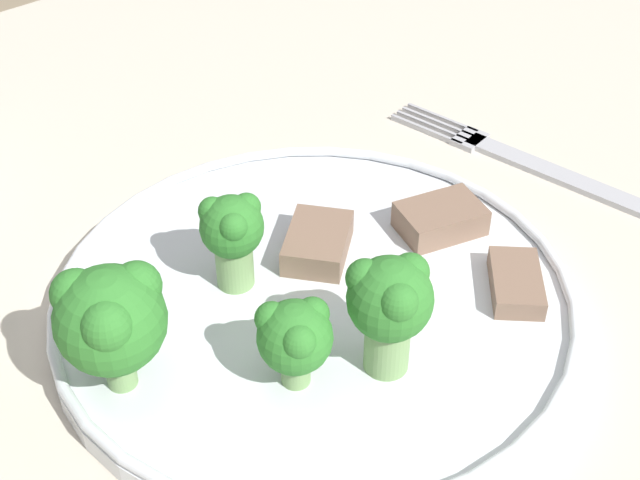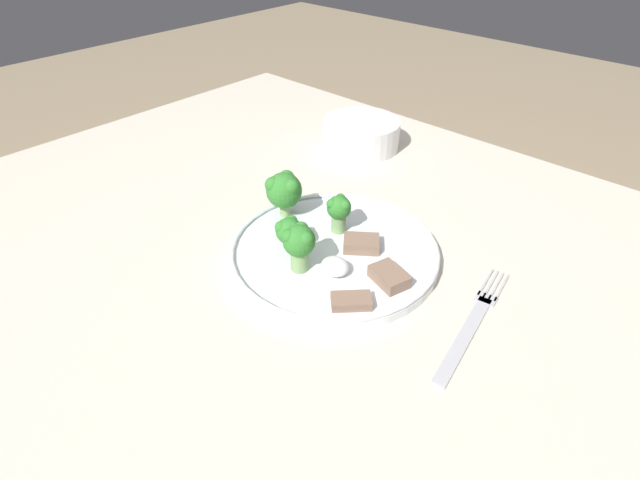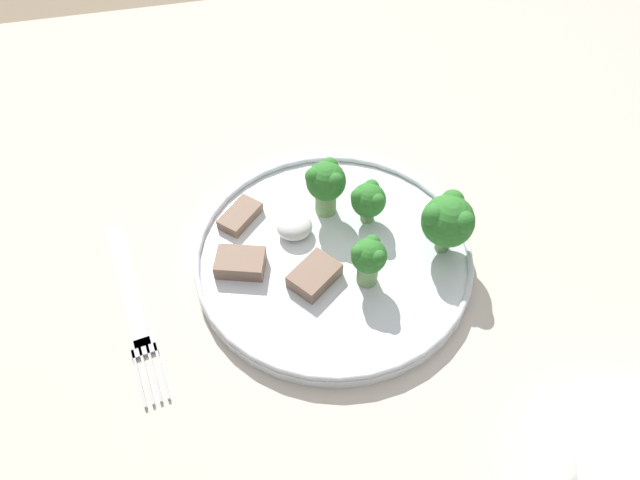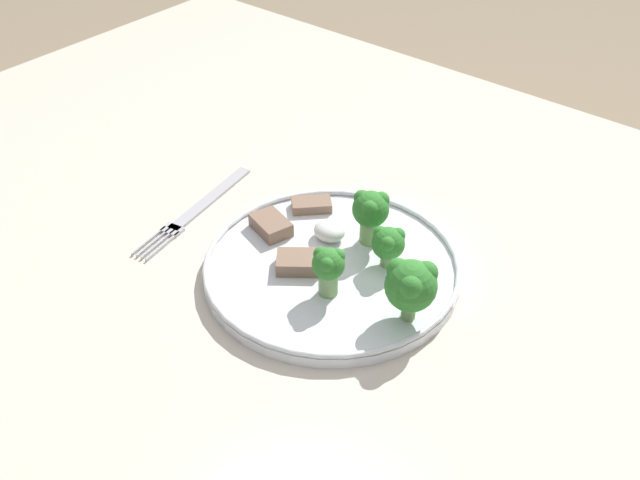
% 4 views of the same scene
% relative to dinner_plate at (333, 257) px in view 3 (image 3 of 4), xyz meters
% --- Properties ---
extents(ground_plane, '(8.00, 8.00, 0.00)m').
position_rel_dinner_plate_xyz_m(ground_plane, '(0.04, -0.03, -0.75)').
color(ground_plane, '#9E896B').
extents(table, '(1.37, 0.99, 0.74)m').
position_rel_dinner_plate_xyz_m(table, '(0.04, -0.03, -0.10)').
color(table, beige).
rests_on(table, ground_plane).
extents(dinner_plate, '(0.28, 0.28, 0.02)m').
position_rel_dinner_plate_xyz_m(dinner_plate, '(0.00, 0.00, 0.00)').
color(dinner_plate, white).
rests_on(dinner_plate, table).
extents(fork, '(0.05, 0.21, 0.00)m').
position_rel_dinner_plate_xyz_m(fork, '(0.20, 0.01, -0.01)').
color(fork, '#B2B2B7').
rests_on(fork, table).
extents(broccoli_floret_near_rim_left, '(0.04, 0.04, 0.06)m').
position_rel_dinner_plate_xyz_m(broccoli_floret_near_rim_left, '(-0.01, -0.06, 0.04)').
color(broccoli_floret_near_rim_left, '#7FA866').
rests_on(broccoli_floret_near_rim_left, dinner_plate).
extents(broccoli_floret_center_left, '(0.05, 0.05, 0.07)m').
position_rel_dinner_plate_xyz_m(broccoli_floret_center_left, '(-0.11, 0.01, 0.05)').
color(broccoli_floret_center_left, '#7FA866').
rests_on(broccoli_floret_center_left, dinner_plate).
extents(broccoli_floret_back_left, '(0.03, 0.03, 0.06)m').
position_rel_dinner_plate_xyz_m(broccoli_floret_back_left, '(-0.02, 0.04, 0.04)').
color(broccoli_floret_back_left, '#7FA866').
rests_on(broccoli_floret_back_left, dinner_plate).
extents(broccoli_floret_front_left, '(0.04, 0.04, 0.05)m').
position_rel_dinner_plate_xyz_m(broccoli_floret_front_left, '(-0.05, -0.04, 0.03)').
color(broccoli_floret_front_left, '#7FA866').
rests_on(broccoli_floret_front_left, dinner_plate).
extents(meat_slice_front_slice, '(0.06, 0.06, 0.02)m').
position_rel_dinner_plate_xyz_m(meat_slice_front_slice, '(0.02, 0.03, 0.01)').
color(meat_slice_front_slice, '#846651').
rests_on(meat_slice_front_slice, dinner_plate).
extents(meat_slice_middle_slice, '(0.05, 0.05, 0.01)m').
position_rel_dinner_plate_xyz_m(meat_slice_middle_slice, '(0.08, -0.07, 0.01)').
color(meat_slice_middle_slice, '#846651').
rests_on(meat_slice_middle_slice, dinner_plate).
extents(meat_slice_rear_slice, '(0.05, 0.04, 0.02)m').
position_rel_dinner_plate_xyz_m(meat_slice_rear_slice, '(0.09, -0.00, 0.01)').
color(meat_slice_rear_slice, '#846651').
rests_on(meat_slice_rear_slice, dinner_plate).
extents(sauce_dollop, '(0.04, 0.03, 0.02)m').
position_rel_dinner_plate_xyz_m(sauce_dollop, '(0.03, -0.04, 0.01)').
color(sauce_dollop, white).
rests_on(sauce_dollop, dinner_plate).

